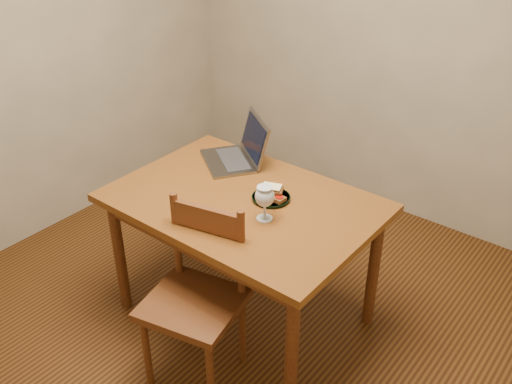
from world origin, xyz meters
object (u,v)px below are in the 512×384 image
Objects in this scene: milk_glass at (265,203)px; plate at (271,198)px; chair at (195,291)px; laptop at (240,150)px; table at (244,214)px.

plate is at bearing 117.26° from milk_glass.
laptop reaches higher than chair.
chair is (0.08, -0.45, -0.16)m from table.
laptop is at bearing 102.17° from chair.
table is 7.37× the size of milk_glass.
laptop is at bearing 140.41° from milk_glass.
plate is 0.20m from milk_glass.
chair reaches higher than table.
table is 6.73× the size of plate.
laptop is at bearing 131.61° from table.
table is 0.17m from plate.
plate is at bearing 4.28° from laptop.
laptop is (-0.28, 0.31, 0.15)m from table.
chair is 0.90m from laptop.
milk_glass reaches higher than chair.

